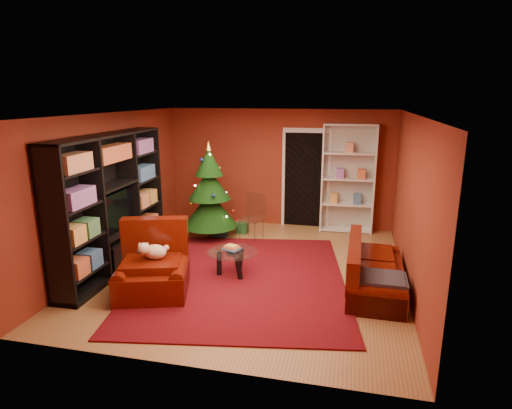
% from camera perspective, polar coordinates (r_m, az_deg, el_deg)
% --- Properties ---
extents(floor, '(5.00, 5.50, 0.05)m').
position_cam_1_polar(floor, '(7.38, -0.70, -8.88)').
color(floor, olive).
rests_on(floor, ground).
extents(ceiling, '(5.00, 5.50, 0.05)m').
position_cam_1_polar(ceiling, '(6.78, -0.77, 12.16)').
color(ceiling, silver).
rests_on(ceiling, wall_back).
extents(wall_back, '(5.00, 0.05, 2.60)m').
position_cam_1_polar(wall_back, '(9.63, 3.16, 4.88)').
color(wall_back, maroon).
rests_on(wall_back, ground).
extents(wall_left, '(0.05, 5.50, 2.60)m').
position_cam_1_polar(wall_left, '(7.93, -18.78, 2.06)').
color(wall_left, maroon).
rests_on(wall_left, ground).
extents(wall_right, '(0.05, 5.50, 2.60)m').
position_cam_1_polar(wall_right, '(6.84, 20.30, 0.04)').
color(wall_right, maroon).
rests_on(wall_right, ground).
extents(doorway, '(1.06, 0.60, 2.16)m').
position_cam_1_polar(doorway, '(9.55, 6.65, 3.20)').
color(doorway, black).
rests_on(doorway, floor).
extents(rug, '(3.90, 4.35, 0.02)m').
position_cam_1_polar(rug, '(7.03, -2.13, -9.79)').
color(rug, '#5F0A11').
rests_on(rug, floor).
extents(media_unit, '(0.52, 2.99, 2.29)m').
position_cam_1_polar(media_unit, '(7.49, -18.67, 0.14)').
color(media_unit, black).
rests_on(media_unit, floor).
extents(christmas_tree, '(1.16, 1.16, 2.01)m').
position_cam_1_polar(christmas_tree, '(8.78, -6.21, 1.73)').
color(christmas_tree, black).
rests_on(christmas_tree, floor).
extents(gift_box_teal, '(0.31, 0.31, 0.28)m').
position_cam_1_polar(gift_box_teal, '(9.02, -4.75, -3.39)').
color(gift_box_teal, '#1F6678').
rests_on(gift_box_teal, floor).
extents(gift_box_green, '(0.24, 0.24, 0.24)m').
position_cam_1_polar(gift_box_green, '(9.23, -1.85, -3.07)').
color(gift_box_green, '#1C5425').
rests_on(gift_box_green, floor).
extents(gift_box_red, '(0.25, 0.25, 0.21)m').
position_cam_1_polar(gift_box_red, '(9.47, -2.10, -2.70)').
color(gift_box_red, maroon).
rests_on(gift_box_red, floor).
extents(white_bookshelf, '(1.11, 0.43, 2.38)m').
position_cam_1_polar(white_bookshelf, '(9.32, 12.14, 3.36)').
color(white_bookshelf, white).
rests_on(white_bookshelf, floor).
extents(armchair, '(1.38, 1.38, 0.86)m').
position_cam_1_polar(armchair, '(6.56, -13.68, -8.05)').
color(armchair, '#460D05').
rests_on(armchair, rug).
extents(dog, '(0.47, 0.40, 0.28)m').
position_cam_1_polar(dog, '(6.52, -13.28, -6.17)').
color(dog, beige).
rests_on(dog, armchair).
extents(sofa, '(0.84, 1.81, 0.77)m').
position_cam_1_polar(sofa, '(6.74, 15.68, -7.98)').
color(sofa, '#460D05').
rests_on(sofa, rug).
extents(coffee_table, '(1.05, 1.05, 0.51)m').
position_cam_1_polar(coffee_table, '(7.09, -3.11, -7.78)').
color(coffee_table, gray).
rests_on(coffee_table, rug).
extents(acrylic_chair, '(0.56, 0.58, 0.85)m').
position_cam_1_polar(acrylic_chair, '(8.72, -0.62, -2.00)').
color(acrylic_chair, '#66605B').
rests_on(acrylic_chair, rug).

